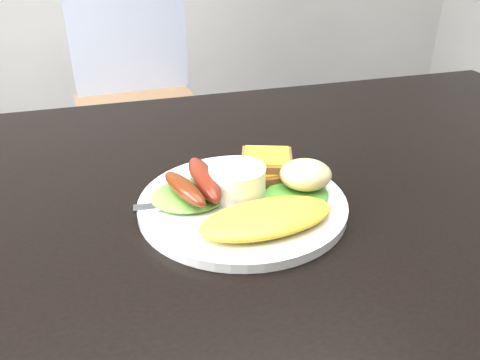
{
  "coord_description": "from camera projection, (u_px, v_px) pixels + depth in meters",
  "views": [
    {
      "loc": [
        -0.24,
        -0.48,
        1.04
      ],
      "look_at": [
        -0.1,
        -0.03,
        0.78
      ],
      "focal_mm": 35.0,
      "sensor_mm": 36.0,
      "label": 1
    }
  ],
  "objects": [
    {
      "name": "toast_a",
      "position": [
        257.0,
        172.0,
        0.59
      ],
      "size": [
        0.07,
        0.07,
        0.01
      ],
      "primitive_type": "cube",
      "rotation": [
        0.0,
        0.0,
        -0.04
      ],
      "color": "brown",
      "rests_on": "plate"
    },
    {
      "name": "toast_b",
      "position": [
        267.0,
        160.0,
        0.59
      ],
      "size": [
        0.08,
        0.08,
        0.01
      ],
      "primitive_type": "cube",
      "rotation": [
        0.0,
        0.0,
        -0.34
      ],
      "color": "brown",
      "rests_on": "toast_a"
    },
    {
      "name": "person",
      "position": [
        290.0,
        104.0,
        1.05
      ],
      "size": [
        0.53,
        0.38,
        1.39
      ],
      "primitive_type": "imported",
      "rotation": [
        0.0,
        0.0,
        3.25
      ],
      "color": "navy",
      "rests_on": "ground"
    },
    {
      "name": "dining_table",
      "position": [
        308.0,
        196.0,
        0.62
      ],
      "size": [
        1.2,
        0.8,
        0.04
      ],
      "primitive_type": "cube",
      "color": "black",
      "rests_on": "ground"
    },
    {
      "name": "omelette",
      "position": [
        267.0,
        218.0,
        0.49
      ],
      "size": [
        0.16,
        0.08,
        0.02
      ],
      "primitive_type": "ellipsoid",
      "rotation": [
        0.0,
        0.0,
        0.09
      ],
      "color": "yellow",
      "rests_on": "plate"
    },
    {
      "name": "sausage_b",
      "position": [
        204.0,
        179.0,
        0.55
      ],
      "size": [
        0.03,
        0.11,
        0.03
      ],
      "primitive_type": "ellipsoid",
      "rotation": [
        0.0,
        0.0,
        0.03
      ],
      "color": "maroon",
      "rests_on": "lettuce_left"
    },
    {
      "name": "ramekin",
      "position": [
        237.0,
        182.0,
        0.54
      ],
      "size": [
        0.07,
        0.07,
        0.04
      ],
      "primitive_type": "cylinder",
      "rotation": [
        0.0,
        0.0,
        0.14
      ],
      "color": "white",
      "rests_on": "plate"
    },
    {
      "name": "lettuce_right",
      "position": [
        296.0,
        194.0,
        0.55
      ],
      "size": [
        0.1,
        0.1,
        0.01
      ],
      "primitive_type": "ellipsoid",
      "rotation": [
        0.0,
        0.0,
        0.41
      ],
      "color": "#2A8321",
      "rests_on": "plate"
    },
    {
      "name": "potato_salad",
      "position": [
        306.0,
        175.0,
        0.55
      ],
      "size": [
        0.07,
        0.06,
        0.03
      ],
      "primitive_type": "ellipsoid",
      "rotation": [
        0.0,
        0.0,
        -0.13
      ],
      "color": "#F4F7B8",
      "rests_on": "lettuce_right"
    },
    {
      "name": "sausage_a",
      "position": [
        184.0,
        189.0,
        0.53
      ],
      "size": [
        0.05,
        0.09,
        0.02
      ],
      "primitive_type": "ellipsoid",
      "rotation": [
        0.0,
        0.0,
        0.3
      ],
      "color": "maroon",
      "rests_on": "lettuce_left"
    },
    {
      "name": "dining_chair",
      "position": [
        140.0,
        112.0,
        1.72
      ],
      "size": [
        0.47,
        0.47,
        0.05
      ],
      "primitive_type": "cube",
      "rotation": [
        0.0,
        0.0,
        0.06
      ],
      "color": "tan",
      "rests_on": "ground"
    },
    {
      "name": "plate",
      "position": [
        242.0,
        203.0,
        0.55
      ],
      "size": [
        0.24,
        0.24,
        0.01
      ],
      "primitive_type": "cylinder",
      "color": "white",
      "rests_on": "dining_table"
    },
    {
      "name": "lettuce_left",
      "position": [
        190.0,
        195.0,
        0.55
      ],
      "size": [
        0.09,
        0.08,
        0.01
      ],
      "primitive_type": "ellipsoid",
      "rotation": [
        0.0,
        0.0,
        0.0
      ],
      "color": "#4B8A34",
      "rests_on": "plate"
    },
    {
      "name": "fork",
      "position": [
        208.0,
        202.0,
        0.54
      ],
      "size": [
        0.17,
        0.03,
        0.0
      ],
      "primitive_type": "cube",
      "rotation": [
        0.0,
        0.0,
        -0.1
      ],
      "color": "#ADAFB7",
      "rests_on": "plate"
    }
  ]
}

